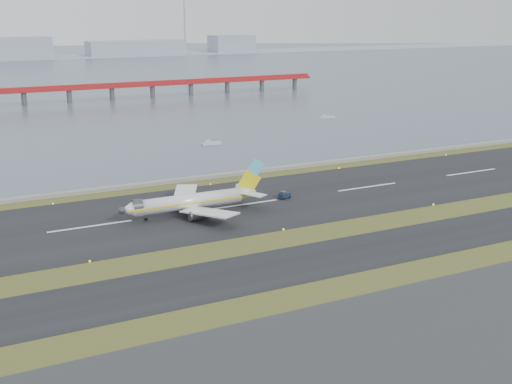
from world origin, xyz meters
The scene contains 12 objects.
ground centered at (0.00, 0.00, 0.00)m, with size 1000.00×1000.00×0.00m, color #3E4D1B.
apron_strip centered at (0.00, -55.00, 0.05)m, with size 1000.00×50.00×0.10m, color #313134.
taxiway_strip centered at (0.00, -12.00, 0.05)m, with size 1000.00×18.00×0.10m, color black.
runway_strip centered at (0.00, 30.00, 0.05)m, with size 1000.00×45.00×0.10m, color black.
seawall centered at (0.00, 60.00, 0.50)m, with size 1000.00×2.50×1.00m, color gray.
bay_water centered at (0.00, 460.00, 0.00)m, with size 1400.00×800.00×1.30m, color #4A596A.
red_pier centered at (20.00, 250.00, 7.28)m, with size 260.00×5.00×10.20m.
far_shoreline centered at (13.62, 620.00, 6.07)m, with size 1400.00×80.00×60.50m.
airliner centered at (-14.38, 28.30, 3.46)m, with size 38.52×32.89×12.80m.
pushback_tug centered at (12.64, 30.36, 1.03)m, with size 3.77×2.91×2.13m.
workboat_near centered at (22.41, 107.04, 0.59)m, with size 7.78×2.81×1.86m.
workboat_far centered at (95.85, 140.52, 0.54)m, with size 7.30×4.78×1.70m.
Camera 1 is at (-68.23, -116.90, 49.59)m, focal length 45.00 mm.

